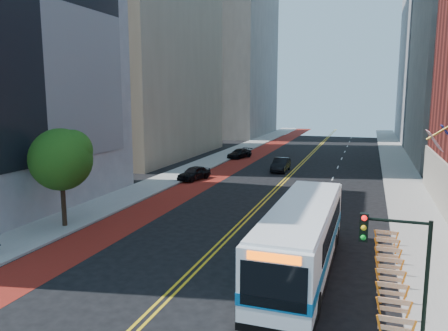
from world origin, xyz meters
TOP-DOWN VIEW (x-y plane):
  - ground at (0.00, 0.00)m, footprint 160.00×160.00m
  - sidewalk_left at (-12.00, 30.00)m, footprint 4.00×140.00m
  - sidewalk_right at (12.00, 30.00)m, footprint 4.00×140.00m
  - bus_lane_paint at (-8.10, 30.00)m, footprint 3.60×140.00m
  - center_line_inner at (-0.18, 30.00)m, footprint 0.14×140.00m
  - center_line_outer at (0.18, 30.00)m, footprint 0.14×140.00m
  - lane_dashes at (4.80, 38.00)m, footprint 0.14×98.20m
  - construction_barriers at (9.60, 3.42)m, footprint 1.42×10.91m
  - street_tree at (-11.24, 6.04)m, footprint 4.20×4.20m
  - traffic_signal at (9.41, -3.51)m, footprint 2.21×0.34m
  - transit_bus at (5.35, 3.31)m, footprint 3.02×13.18m
  - car_a at (-9.30, 24.62)m, footprint 2.81×4.66m
  - car_b at (-1.50, 32.89)m, footprint 1.73×4.83m
  - car_c at (-9.30, 41.88)m, footprint 3.17×4.93m

SIDE VIEW (x-z plane):
  - ground at x=0.00m, z-range 0.00..0.00m
  - center_line_inner at x=-0.18m, z-range 0.00..0.01m
  - center_line_outer at x=0.18m, z-range 0.00..0.01m
  - bus_lane_paint at x=-8.10m, z-range 0.00..0.01m
  - lane_dashes at x=4.80m, z-range 0.00..0.01m
  - sidewalk_left at x=-12.00m, z-range 0.00..0.15m
  - sidewalk_right at x=12.00m, z-range 0.00..0.15m
  - car_c at x=-9.30m, z-range 0.00..1.33m
  - construction_barriers at x=9.60m, z-range 0.17..1.18m
  - car_a at x=-9.30m, z-range 0.00..1.48m
  - car_b at x=-1.50m, z-range 0.00..1.58m
  - transit_bus at x=5.35m, z-range 0.08..3.70m
  - traffic_signal at x=9.41m, z-range 1.18..6.26m
  - street_tree at x=-11.24m, z-range 1.56..8.26m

